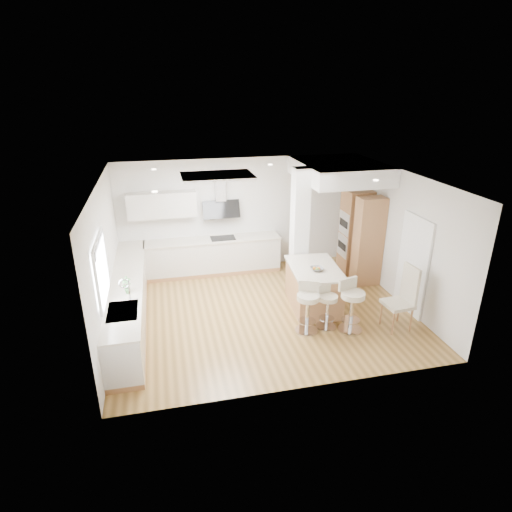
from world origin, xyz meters
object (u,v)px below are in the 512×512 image
object	(u,v)px
peninsula	(314,287)
dining_chair	(404,296)
bar_stool_b	(327,304)
bar_stool_a	(308,305)
bar_stool_c	(351,303)

from	to	relation	value
peninsula	dining_chair	bearing A→B (deg)	-35.35
bar_stool_b	dining_chair	distance (m)	1.47
bar_stool_a	bar_stool_b	xyz separation A→B (m)	(0.41, 0.06, -0.07)
bar_stool_a	bar_stool_c	distance (m)	0.83
bar_stool_a	bar_stool_b	distance (m)	0.42
bar_stool_a	bar_stool_c	bearing A→B (deg)	10.63
peninsula	bar_stool_a	size ratio (longest dim) A/B	1.58
bar_stool_c	dining_chair	xyz separation A→B (m)	(1.01, -0.12, 0.10)
bar_stool_a	dining_chair	bearing A→B (deg)	12.82
bar_stool_c	dining_chair	world-z (taller)	dining_chair
bar_stool_b	peninsula	bearing A→B (deg)	76.10
bar_stool_c	peninsula	bearing A→B (deg)	93.91
bar_stool_b	bar_stool_a	bearing A→B (deg)	176.18
bar_stool_c	dining_chair	bearing A→B (deg)	-22.19
bar_stool_a	bar_stool_c	xyz separation A→B (m)	(0.82, -0.16, 0.03)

